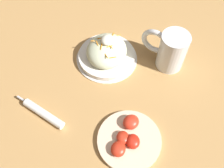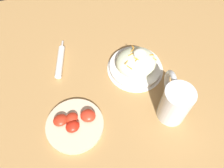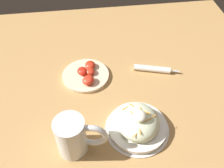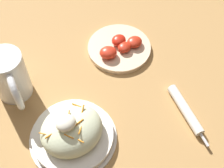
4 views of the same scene
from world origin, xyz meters
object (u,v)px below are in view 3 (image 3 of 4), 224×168
at_px(napkin_roll, 153,69).
at_px(tomato_plate, 86,75).
at_px(salad_plate, 138,124).
at_px(beer_mug, 73,137).

xyz_separation_m(napkin_roll, tomato_plate, (0.00, 0.27, -0.00)).
height_order(salad_plate, beer_mug, beer_mug).
distance_m(beer_mug, napkin_roll, 0.45).
height_order(salad_plate, tomato_plate, salad_plate).
height_order(beer_mug, tomato_plate, beer_mug).
xyz_separation_m(salad_plate, napkin_roll, (0.27, -0.12, -0.02)).
bearing_deg(napkin_roll, beer_mug, 133.52).
distance_m(salad_plate, beer_mug, 0.22).
bearing_deg(salad_plate, tomato_plate, 29.50).
height_order(beer_mug, napkin_roll, beer_mug).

